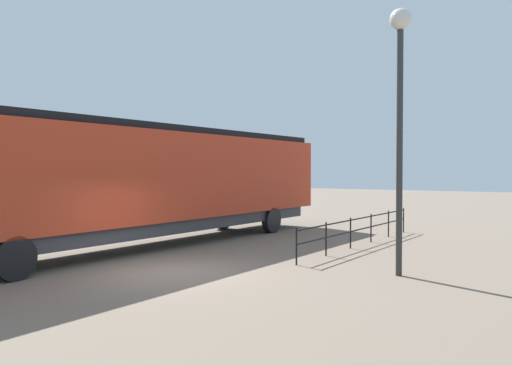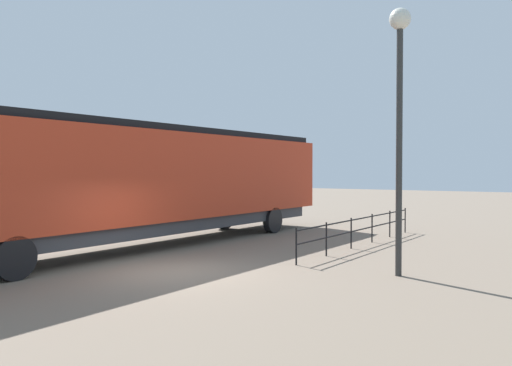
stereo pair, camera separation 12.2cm
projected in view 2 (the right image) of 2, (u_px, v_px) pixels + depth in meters
The scene contains 4 objects.
ground_plane at pixel (170, 272), 13.79m from camera, with size 120.00×120.00×0.00m, color #756656.
locomotive at pixel (162, 179), 18.74m from camera, with size 2.95×18.38×4.24m.
lamp_post at pixel (400, 86), 13.18m from camera, with size 0.54×0.54×6.79m.
platform_fence at pixel (362, 226), 18.67m from camera, with size 0.05×9.47×1.06m.
Camera 2 is at (9.63, -10.04, 2.69)m, focal length 36.59 mm.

